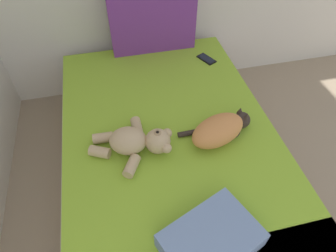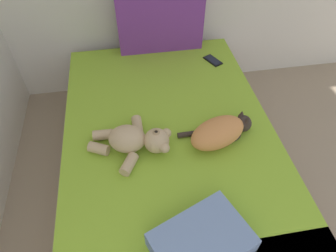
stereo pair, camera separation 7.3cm
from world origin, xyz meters
name	(u,v)px [view 1 (the left image)]	position (x,y,z in m)	size (l,w,h in m)	color
bed	(170,157)	(1.10, 3.14, 0.23)	(1.30, 2.02, 0.46)	#9E7A56
patterned_cushion	(153,18)	(1.19, 4.06, 0.72)	(0.64, 0.13, 0.52)	#72338C
cat	(220,129)	(1.37, 3.05, 0.53)	(0.44, 0.30, 0.15)	#D18447
teddy_bear	(137,141)	(0.90, 3.07, 0.52)	(0.47, 0.40, 0.15)	tan
cell_phone	(206,59)	(1.55, 3.82, 0.46)	(0.13, 0.16, 0.01)	black
throw_pillow	(211,240)	(1.12, 2.46, 0.51)	(0.40, 0.28, 0.11)	#728CB7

